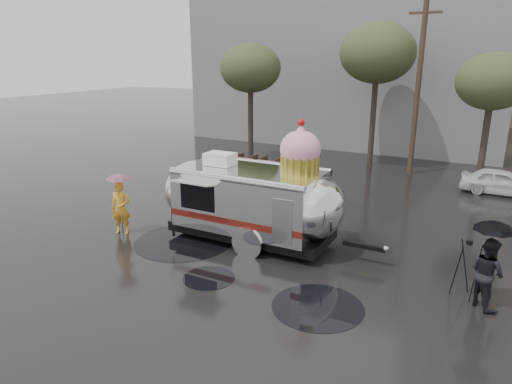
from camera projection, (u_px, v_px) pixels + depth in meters
The scene contains 14 objects.
ground at pixel (242, 260), 14.58m from camera, with size 120.00×120.00×0.00m, color black.
puddles at pixel (219, 261), 14.49m from camera, with size 8.64×4.71×0.01m.
grey_building at pixel (356, 51), 34.67m from camera, with size 22.00×12.00×13.00m, color slate.
utility_pole at pixel (418, 88), 23.84m from camera, with size 1.60×0.28×9.00m.
tree_left at pixel (250, 69), 27.11m from camera, with size 3.64×3.64×6.95m.
tree_mid at pixel (378, 54), 25.32m from camera, with size 4.20×4.20×8.03m.
tree_right at pixel (493, 82), 21.26m from camera, with size 3.36×3.36×6.42m.
barricade_row at pixel (247, 163), 25.34m from camera, with size 4.30×0.80×1.00m.
airstream_trailer at pixel (253, 198), 15.70m from camera, with size 8.31×3.20×4.47m.
person_left at pixel (121, 208), 16.53m from camera, with size 0.69×0.46×1.93m, color gold.
umbrella_pink at pixel (119, 183), 16.26m from camera, with size 1.06×1.06×2.27m.
person_right at pixel (487, 273), 11.65m from camera, with size 0.91×0.51×1.90m, color black.
umbrella_black at pixel (493, 236), 11.36m from camera, with size 1.23×1.23×2.39m.
tripod at pixel (467, 263), 12.15m from camera, with size 0.66×0.63×1.63m.
Camera 1 is at (6.78, -11.47, 6.32)m, focal length 32.00 mm.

